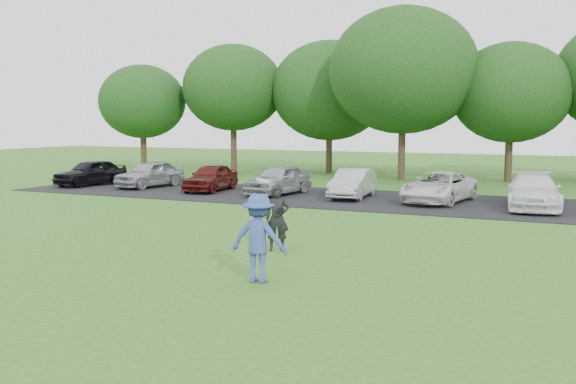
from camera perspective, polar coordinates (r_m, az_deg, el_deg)
ground at (r=12.35m, az=-6.86°, el=-7.64°), size 100.00×100.00×0.00m
parking_lot at (r=24.22m, az=9.43°, el=-0.78°), size 32.00×6.50×0.03m
frisbee_player at (r=11.84m, az=-2.62°, el=-4.11°), size 1.13×0.74×1.95m
camera_bystander at (r=14.71m, az=-0.95°, el=-2.34°), size 0.65×0.54×1.51m
parked_cars at (r=24.08m, az=10.03°, el=0.59°), size 30.39×4.57×1.20m
tree_row at (r=33.37m, az=16.62°, el=9.38°), size 42.39×9.85×8.64m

